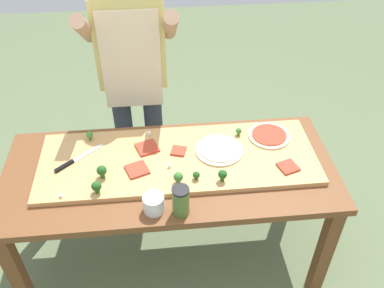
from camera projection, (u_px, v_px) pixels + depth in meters
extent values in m
plane|color=#60704C|center=(174.00, 254.00, 2.67)|extent=(8.00, 8.00, 0.00)
cube|color=brown|center=(18.00, 277.00, 2.14)|extent=(0.07, 0.07, 0.71)
cube|color=brown|center=(324.00, 251.00, 2.26)|extent=(0.07, 0.07, 0.71)
cube|color=brown|center=(40.00, 189.00, 2.62)|extent=(0.07, 0.07, 0.71)
cube|color=brown|center=(292.00, 171.00, 2.74)|extent=(0.07, 0.07, 0.71)
cube|color=brown|center=(170.00, 171.00, 2.20)|extent=(1.74, 0.75, 0.04)
cube|color=tan|center=(179.00, 159.00, 2.22)|extent=(1.46, 0.52, 0.03)
cube|color=#B7BABF|center=(88.00, 153.00, 2.24)|extent=(0.16, 0.14, 0.00)
cube|color=black|center=(64.00, 166.00, 2.15)|extent=(0.09, 0.09, 0.02)
cylinder|color=beige|center=(269.00, 136.00, 2.34)|extent=(0.24, 0.24, 0.01)
cylinder|color=#BC3D28|center=(269.00, 135.00, 2.34)|extent=(0.19, 0.19, 0.01)
cylinder|color=beige|center=(219.00, 150.00, 2.25)|extent=(0.26, 0.26, 0.01)
cylinder|color=beige|center=(219.00, 149.00, 2.24)|extent=(0.21, 0.21, 0.01)
cube|color=#BC3D28|center=(288.00, 167.00, 2.15)|extent=(0.12, 0.12, 0.01)
cube|color=#BC3D28|center=(147.00, 148.00, 2.26)|extent=(0.14, 0.14, 0.01)
cube|color=#BC3D28|center=(179.00, 151.00, 2.24)|extent=(0.09, 0.09, 0.01)
cube|color=#BC3D28|center=(137.00, 170.00, 2.13)|extent=(0.14, 0.14, 0.01)
cylinder|color=#2C5915|center=(222.00, 179.00, 2.07)|extent=(0.02, 0.02, 0.03)
sphere|color=#23561E|center=(223.00, 174.00, 2.05)|extent=(0.05, 0.05, 0.05)
cylinder|color=#2C5915|center=(196.00, 178.00, 2.08)|extent=(0.02, 0.02, 0.02)
sphere|color=#23561E|center=(196.00, 175.00, 2.07)|extent=(0.04, 0.04, 0.04)
cylinder|color=#487A23|center=(90.00, 138.00, 2.32)|extent=(0.02, 0.02, 0.02)
sphere|color=#427F33|center=(89.00, 135.00, 2.30)|extent=(0.04, 0.04, 0.04)
cylinder|color=#3F7220|center=(238.00, 134.00, 2.35)|extent=(0.01, 0.01, 0.02)
sphere|color=#38752D|center=(239.00, 131.00, 2.34)|extent=(0.03, 0.03, 0.03)
cylinder|color=#2C5915|center=(97.00, 191.00, 2.01)|extent=(0.02, 0.02, 0.02)
sphere|color=#23561E|center=(96.00, 186.00, 1.99)|extent=(0.05, 0.05, 0.05)
cylinder|color=#3F7220|center=(178.00, 181.00, 2.06)|extent=(0.02, 0.02, 0.02)
sphere|color=#38752D|center=(178.00, 177.00, 2.04)|extent=(0.05, 0.05, 0.05)
cylinder|color=#2C5915|center=(103.00, 175.00, 2.09)|extent=(0.02, 0.02, 0.03)
sphere|color=#23561E|center=(102.00, 170.00, 2.07)|extent=(0.05, 0.05, 0.05)
cube|color=white|center=(149.00, 134.00, 2.35)|extent=(0.03, 0.03, 0.02)
cube|color=white|center=(169.00, 166.00, 2.15)|extent=(0.02, 0.02, 0.02)
cube|color=white|center=(61.00, 196.00, 1.99)|extent=(0.02, 0.02, 0.02)
cylinder|color=white|center=(154.00, 204.00, 1.94)|extent=(0.10, 0.10, 0.09)
cylinder|color=white|center=(154.00, 206.00, 1.95)|extent=(0.09, 0.09, 0.05)
cylinder|color=#517033|center=(181.00, 202.00, 1.91)|extent=(0.08, 0.08, 0.14)
cylinder|color=black|center=(180.00, 190.00, 1.86)|extent=(0.08, 0.08, 0.01)
cylinder|color=#333847|center=(125.00, 138.00, 2.86)|extent=(0.12, 0.12, 0.90)
cylinder|color=#333847|center=(155.00, 136.00, 2.87)|extent=(0.12, 0.12, 0.90)
cube|color=#D1C670|center=(130.00, 40.00, 2.40)|extent=(0.40, 0.20, 0.55)
cube|color=beige|center=(131.00, 62.00, 2.37)|extent=(0.34, 0.01, 0.60)
cylinder|color=tan|center=(84.00, 29.00, 2.23)|extent=(0.08, 0.39, 0.31)
cylinder|color=tan|center=(170.00, 25.00, 2.26)|extent=(0.08, 0.39, 0.31)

